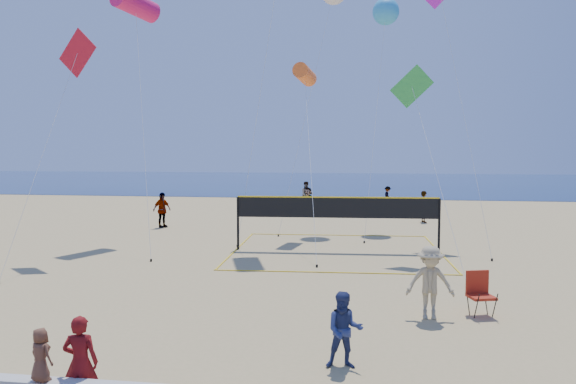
# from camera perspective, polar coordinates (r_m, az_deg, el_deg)

# --- Properties ---
(ground) EXTENTS (120.00, 120.00, 0.00)m
(ground) POSITION_cam_1_polar(r_m,az_deg,el_deg) (12.35, -6.96, -16.15)
(ground) COLOR tan
(ground) RESTS_ON ground
(ocean) EXTENTS (140.00, 50.00, 0.03)m
(ocean) POSITION_cam_1_polar(r_m,az_deg,el_deg) (73.33, 5.98, 1.05)
(ocean) COLOR #111F51
(ocean) RESTS_ON ground
(woman) EXTENTS (0.63, 0.47, 1.59)m
(woman) POSITION_cam_1_polar(r_m,az_deg,el_deg) (10.30, -20.34, -15.95)
(woman) COLOR maroon
(woman) RESTS_ON ground
(toddler) EXTENTS (0.50, 0.41, 0.87)m
(toddler) POSITION_cam_1_polar(r_m,az_deg,el_deg) (10.16, -23.82, -14.89)
(toddler) COLOR brown
(toddler) RESTS_ON seawall
(bystander_a) EXTENTS (0.80, 0.65, 1.53)m
(bystander_a) POSITION_cam_1_polar(r_m,az_deg,el_deg) (11.45, 5.76, -13.77)
(bystander_a) COLOR navy
(bystander_a) RESTS_ON ground
(bystander_b) EXTENTS (1.21, 0.70, 1.87)m
(bystander_b) POSITION_cam_1_polar(r_m,az_deg,el_deg) (14.89, 14.24, -8.90)
(bystander_b) COLOR tan
(bystander_b) RESTS_ON ground
(far_person_0) EXTENTS (1.00, 1.21, 1.93)m
(far_person_0) POSITION_cam_1_polar(r_m,az_deg,el_deg) (31.53, -12.69, -1.79)
(far_person_0) COLOR gray
(far_person_0) RESTS_ON ground
(far_person_1) EXTENTS (1.71, 1.24, 1.79)m
(far_person_1) POSITION_cam_1_polar(r_m,az_deg,el_deg) (36.77, 2.04, -0.92)
(far_person_1) COLOR gray
(far_person_1) RESTS_ON ground
(far_person_2) EXTENTS (0.65, 0.79, 1.85)m
(far_person_2) POSITION_cam_1_polar(r_m,az_deg,el_deg) (33.83, 13.66, -1.46)
(far_person_2) COLOR gray
(far_person_2) RESTS_ON ground
(far_person_3) EXTENTS (1.13, 1.02, 1.91)m
(far_person_3) POSITION_cam_1_polar(r_m,az_deg,el_deg) (41.15, 1.92, -0.27)
(far_person_3) COLOR gray
(far_person_3) RESTS_ON ground
(far_person_4) EXTENTS (0.74, 1.04, 1.45)m
(far_person_4) POSITION_cam_1_polar(r_m,az_deg,el_deg) (43.44, 10.09, -0.38)
(far_person_4) COLOR gray
(far_person_4) RESTS_ON ground
(camp_chair) EXTENTS (0.75, 0.88, 1.27)m
(camp_chair) POSITION_cam_1_polar(r_m,az_deg,el_deg) (15.62, 18.87, -9.44)
(camp_chair) COLOR #9E2212
(camp_chair) RESTS_ON ground
(volleyball_net) EXTENTS (9.12, 8.98, 2.32)m
(volleyball_net) POSITION_cam_1_polar(r_m,az_deg,el_deg) (23.75, 5.00, -2.23)
(volleyball_net) COLOR black
(volleyball_net) RESTS_ON ground
(kite_0) EXTENTS (3.79, 6.92, 11.79)m
(kite_0) POSITION_cam_1_polar(r_m,az_deg,el_deg) (28.92, -15.24, 17.87)
(kite_0) COLOR #E41760
(kite_0) RESTS_ON ground
(kite_2) EXTENTS (1.90, 8.42, 8.43)m
(kite_2) POSITION_cam_1_polar(r_m,az_deg,el_deg) (27.97, 1.71, 11.81)
(kite_2) COLOR orange
(kite_2) RESTS_ON ground
(kite_3) EXTENTS (1.89, 5.50, 9.10)m
(kite_3) POSITION_cam_1_polar(r_m,az_deg,el_deg) (24.36, -20.83, 12.37)
(kite_3) COLOR red
(kite_3) RESTS_ON ground
(kite_4) EXTENTS (2.37, 5.26, 7.65)m
(kite_4) POSITION_cam_1_polar(r_m,az_deg,el_deg) (22.91, 12.68, 9.70)
(kite_4) COLOR green
(kite_4) RESTS_ON ground
(kite_7) EXTENTS (1.82, 7.47, 12.67)m
(kite_7) POSITION_cam_1_polar(r_m,az_deg,el_deg) (33.21, 9.91, 17.59)
(kite_7) COLOR #33A4E6
(kite_7) RESTS_ON ground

